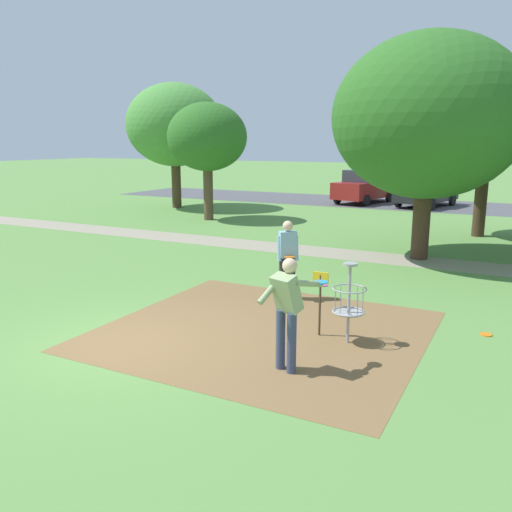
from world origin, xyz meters
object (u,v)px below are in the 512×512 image
object	(u,v)px
tree_mid_left	(175,125)
parked_car_leftmost	(364,186)
player_throwing	(287,307)
frisbee_mid_grass	(486,335)
frisbee_by_tee	(323,285)
parked_car_center_left	(427,189)
tree_near_left	(207,137)
tree_mid_right	(428,117)
tree_near_right	(488,118)
frisbee_near_basket	(275,280)
disc_golf_basket	(346,299)
player_foreground_watching	(287,255)

from	to	relation	value
tree_mid_left	parked_car_leftmost	world-z (taller)	tree_mid_left
player_throwing	frisbee_mid_grass	xyz separation A→B (m)	(2.53, 2.96, -0.98)
frisbee_by_tee	parked_car_center_left	bearing A→B (deg)	92.33
frisbee_by_tee	tree_near_left	world-z (taller)	tree_near_left
frisbee_mid_grass	tree_mid_right	world-z (taller)	tree_mid_right
frisbee_by_tee	tree_near_right	world-z (taller)	tree_near_right
frisbee_by_tee	tree_mid_right	xyz separation A→B (m)	(1.44, 4.12, 4.00)
parked_car_center_left	frisbee_near_basket	bearing A→B (deg)	-91.72
parked_car_leftmost	parked_car_center_left	world-z (taller)	same
tree_near_right	player_throwing	bearing A→B (deg)	-95.94
tree_mid_right	parked_car_center_left	bearing A→B (deg)	99.18
tree_near_right	parked_car_leftmost	distance (m)	11.36
frisbee_near_basket	tree_near_right	distance (m)	10.68
frisbee_mid_grass	tree_near_right	distance (m)	11.59
frisbee_by_tee	tree_near_left	bearing A→B (deg)	136.10
disc_golf_basket	tree_mid_right	size ratio (longest dim) A/B	0.22
frisbee_near_basket	parked_car_center_left	distance (m)	17.52
tree_mid_right	frisbee_near_basket	bearing A→B (deg)	-122.55
frisbee_by_tee	parked_car_leftmost	xyz separation A→B (m)	(-4.11, 17.55, 0.91)
tree_mid_left	tree_mid_right	bearing A→B (deg)	-26.72
disc_golf_basket	tree_mid_left	bearing A→B (deg)	134.05
player_foreground_watching	frisbee_by_tee	bearing A→B (deg)	75.67
frisbee_near_basket	tree_mid_left	xyz separation A→B (m)	(-10.92, 11.03, 4.17)
tree_mid_left	parked_car_center_left	size ratio (longest dim) A/B	1.39
tree_mid_right	parked_car_center_left	size ratio (longest dim) A/B	1.39
tree_near_left	parked_car_center_left	size ratio (longest dim) A/B	1.11
tree_near_right	parked_car_center_left	xyz separation A→B (m)	(-3.31, 8.43, -3.24)
player_throwing	tree_near_left	distance (m)	16.08
player_throwing	frisbee_by_tee	bearing A→B (deg)	103.94
disc_golf_basket	tree_near_left	xyz separation A→B (m)	(-9.89, 11.23, 2.78)
tree_mid_right	tree_near_right	bearing A→B (deg)	76.56
player_throwing	frisbee_near_basket	bearing A→B (deg)	117.31
player_foreground_watching	tree_near_right	bearing A→B (deg)	74.07
tree_mid_left	parked_car_leftmost	size ratio (longest dim) A/B	1.39
frisbee_near_basket	player_throwing	bearing A→B (deg)	-62.69
frisbee_mid_grass	disc_golf_basket	bearing A→B (deg)	-145.64
tree_mid_left	parked_car_center_left	bearing A→B (deg)	29.42
parked_car_leftmost	player_throwing	bearing A→B (deg)	-76.66
disc_golf_basket	frisbee_near_basket	bearing A→B (deg)	131.67
disc_golf_basket	parked_car_center_left	xyz separation A→B (m)	(-2.29, 20.64, 0.17)
parked_car_center_left	disc_golf_basket	bearing A→B (deg)	-83.68
disc_golf_basket	player_throwing	world-z (taller)	player_throwing
tree_mid_right	parked_car_leftmost	world-z (taller)	tree_mid_right
tree_near_left	parked_car_center_left	distance (m)	12.38
player_foreground_watching	tree_mid_left	bearing A→B (deg)	133.83
player_foreground_watching	disc_golf_basket	bearing A→B (deg)	-44.54
tree_near_left	tree_near_right	world-z (taller)	tree_near_right
tree_mid_right	tree_near_left	bearing A→B (deg)	158.30
disc_golf_basket	frisbee_by_tee	world-z (taller)	disc_golf_basket
disc_golf_basket	tree_mid_right	xyz separation A→B (m)	(-0.14, 7.35, 3.26)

